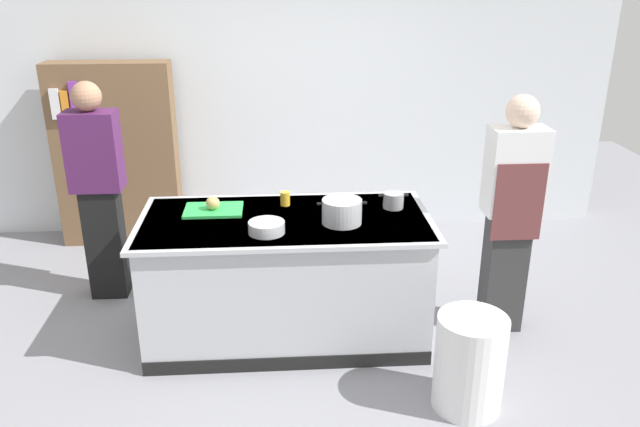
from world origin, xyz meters
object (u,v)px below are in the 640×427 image
at_px(stock_pot, 342,211).
at_px(mixing_bowl, 267,227).
at_px(sauce_pan, 393,200).
at_px(bookshelf, 117,155).
at_px(juice_cup, 285,199).
at_px(person_guest, 98,188).
at_px(person_chef, 511,211).
at_px(trash_bin, 469,363).
at_px(onion, 213,203).

relative_size(stock_pot, mixing_bowl, 1.41).
distance_m(sauce_pan, bookshelf, 2.83).
bearing_deg(mixing_bowl, juice_cup, 75.51).
distance_m(sauce_pan, mixing_bowl, 0.97).
bearing_deg(juice_cup, mixing_bowl, -104.49).
height_order(juice_cup, person_guest, person_guest).
xyz_separation_m(stock_pot, person_chef, (1.18, 0.11, -0.07)).
distance_m(stock_pot, person_guest, 1.96).
bearing_deg(mixing_bowl, bookshelf, 124.69).
relative_size(mixing_bowl, juice_cup, 2.34).
relative_size(sauce_pan, person_guest, 0.12).
bearing_deg(juice_cup, person_guest, 162.58).
distance_m(stock_pot, juice_cup, 0.51).
height_order(sauce_pan, person_chef, person_chef).
bearing_deg(bookshelf, stock_pot, -44.99).
bearing_deg(stock_pot, bookshelf, 135.01).
distance_m(sauce_pan, person_guest, 2.24).
height_order(juice_cup, bookshelf, bookshelf).
bearing_deg(juice_cup, bookshelf, 134.81).
distance_m(person_guest, bookshelf, 1.11).
bearing_deg(person_guest, mixing_bowl, 47.05).
bearing_deg(trash_bin, juice_cup, 133.20).
bearing_deg(stock_pot, juice_cup, 135.88).
height_order(sauce_pan, trash_bin, sauce_pan).
height_order(stock_pot, trash_bin, stock_pot).
relative_size(trash_bin, bookshelf, 0.36).
xyz_separation_m(mixing_bowl, person_guest, (-1.29, 0.93, -0.03)).
xyz_separation_m(person_chef, bookshelf, (-3.09, 1.80, -0.06)).
xyz_separation_m(juice_cup, person_guest, (-1.42, 0.44, -0.04)).
height_order(trash_bin, bookshelf, bookshelf).
height_order(onion, person_chef, person_chef).
height_order(mixing_bowl, person_chef, person_chef).
xyz_separation_m(stock_pot, juice_cup, (-0.37, 0.36, -0.03)).
relative_size(juice_cup, person_chef, 0.06).
height_order(person_guest, bookshelf, person_guest).
bearing_deg(bookshelf, onion, -57.83).
relative_size(juice_cup, person_guest, 0.06).
distance_m(onion, person_chef, 2.06).
xyz_separation_m(person_chef, person_guest, (-2.97, 0.69, -0.00)).
bearing_deg(onion, person_guest, 149.24).
distance_m(stock_pot, bookshelf, 2.70).
height_order(onion, trash_bin, onion).
relative_size(sauce_pan, juice_cup, 2.10).
xyz_separation_m(onion, person_chef, (2.05, -0.15, -0.05)).
bearing_deg(sauce_pan, juice_cup, 172.37).
relative_size(stock_pot, sauce_pan, 1.57).
xyz_separation_m(trash_bin, person_guest, (-2.48, 1.57, 0.61)).
bearing_deg(bookshelf, person_guest, -83.79).
relative_size(onion, juice_cup, 0.95).
bearing_deg(stock_pot, trash_bin, -48.13).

